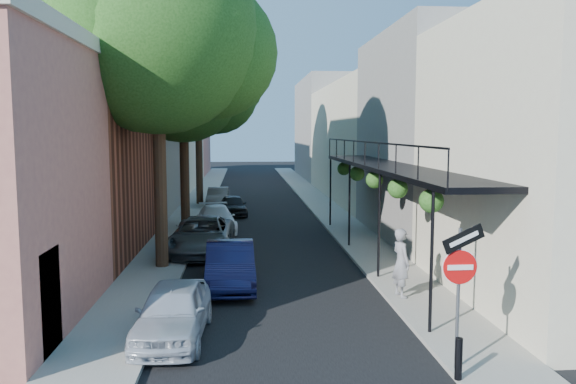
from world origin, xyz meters
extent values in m
cube|color=black|center=(0.00, 30.00, 0.01)|extent=(6.00, 64.00, 0.01)
cube|color=gray|center=(-4.00, 30.00, 0.06)|extent=(2.00, 64.00, 0.12)
cube|color=gray|center=(4.00, 30.00, 0.06)|extent=(2.00, 64.00, 0.12)
cube|color=beige|center=(-5.05, 2.50, 1.20)|extent=(0.10, 1.20, 2.20)
cube|color=brown|center=(-10.00, 14.00, 6.00)|extent=(10.00, 12.00, 12.00)
cube|color=gray|center=(-5.02, 14.00, 8.00)|extent=(0.06, 7.00, 4.00)
cube|color=gray|center=(-9.00, 26.00, 4.50)|extent=(8.00, 12.00, 9.00)
cube|color=beige|center=(-9.00, 40.00, 5.00)|extent=(8.00, 16.00, 10.00)
cube|color=tan|center=(-9.00, 54.00, 4.00)|extent=(8.00, 12.00, 8.00)
cube|color=gray|center=(9.00, 15.00, 4.50)|extent=(8.00, 10.00, 9.00)
cube|color=beige|center=(9.00, 30.00, 4.00)|extent=(8.00, 20.00, 8.00)
cube|color=gray|center=(9.00, 48.00, 5.00)|extent=(8.00, 16.00, 10.00)
cube|color=black|center=(4.20, 10.00, 3.50)|extent=(2.00, 16.00, 0.15)
cube|color=black|center=(3.25, 10.00, 4.38)|extent=(0.05, 16.00, 0.05)
cylinder|color=black|center=(3.30, 3.00, 1.81)|extent=(0.08, 0.08, 3.40)
cylinder|color=black|center=(3.30, 18.00, 1.81)|extent=(0.08, 0.08, 3.40)
sphere|color=#1C4513|center=(3.60, 4.00, 3.05)|extent=(0.60, 0.60, 0.60)
sphere|color=#1C4513|center=(3.60, 10.00, 3.05)|extent=(0.60, 0.60, 0.60)
sphere|color=#1C4513|center=(3.60, 16.00, 3.05)|extent=(0.60, 0.60, 0.60)
cylinder|color=#595B60|center=(3.15, 1.00, 1.45)|extent=(0.07, 0.07, 2.90)
cylinder|color=red|center=(3.15, 0.96, 2.15)|extent=(0.66, 0.04, 0.66)
cube|color=white|center=(3.15, 0.93, 2.15)|extent=(0.50, 0.02, 0.10)
cylinder|color=white|center=(3.15, 0.98, 2.15)|extent=(0.70, 0.02, 0.70)
cube|color=black|center=(3.20, 0.95, 2.70)|extent=(0.89, 0.15, 0.58)
cube|color=white|center=(3.20, 0.92, 2.70)|extent=(0.60, 0.10, 0.31)
cylinder|color=black|center=(3.00, 0.50, 0.52)|extent=(0.14, 0.14, 0.80)
cylinder|color=#352315|center=(-3.80, 10.00, 3.50)|extent=(0.44, 0.44, 7.00)
sphere|color=#1C4513|center=(-3.80, 10.00, 8.02)|extent=(6.80, 6.80, 6.80)
sphere|color=#1C4513|center=(-2.10, 11.02, 7.52)|extent=(4.76, 4.76, 4.76)
cylinder|color=#352315|center=(-3.80, 18.00, 3.15)|extent=(0.44, 0.44, 6.30)
sphere|color=#1C4513|center=(-3.80, 18.00, 7.20)|extent=(6.00, 6.00, 6.00)
sphere|color=#1C4513|center=(-2.30, 18.90, 6.70)|extent=(4.20, 4.20, 4.20)
cylinder|color=#352315|center=(-3.80, 27.00, 3.67)|extent=(0.44, 0.44, 7.35)
sphere|color=#1C4513|center=(-3.80, 27.00, 8.40)|extent=(7.00, 7.00, 7.00)
sphere|color=#1C4513|center=(-2.05, 28.05, 7.90)|extent=(4.90, 4.90, 4.90)
imported|color=silver|center=(-2.60, 3.35, 0.64)|extent=(1.69, 3.84, 1.28)
imported|color=#121338|center=(-1.40, 7.60, 0.68)|extent=(1.55, 4.16, 1.36)
imported|color=#515458|center=(-2.60, 12.47, 0.70)|extent=(2.51, 5.11, 1.40)
imported|color=white|center=(-2.28, 17.36, 0.60)|extent=(2.21, 4.33, 1.20)
imported|color=black|center=(-1.56, 22.46, 0.58)|extent=(1.74, 3.51, 1.15)
imported|color=slate|center=(-2.60, 26.27, 0.60)|extent=(1.36, 3.68, 1.20)
imported|color=gray|center=(3.40, 5.79, 1.09)|extent=(0.61, 0.79, 1.94)
camera|label=1|loc=(-0.97, -9.27, 4.73)|focal=35.00mm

